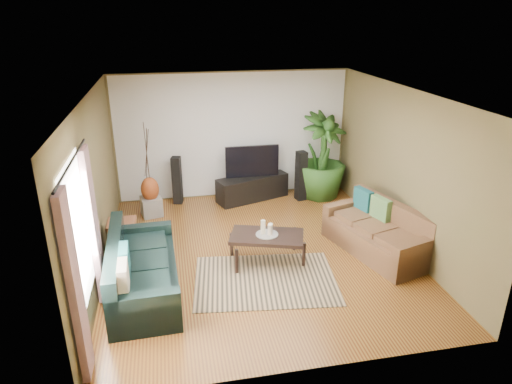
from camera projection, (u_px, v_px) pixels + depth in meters
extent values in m
plane|color=#8E5F24|center=(258.00, 253.00, 7.76)|extent=(5.50, 5.50, 0.00)
plane|color=white|center=(259.00, 94.00, 6.75)|extent=(5.50, 5.50, 0.00)
plane|color=brown|center=(233.00, 136.00, 9.76)|extent=(5.00, 0.00, 5.00)
plane|color=brown|center=(311.00, 268.00, 4.75)|extent=(5.00, 0.00, 5.00)
plane|color=brown|center=(95.00, 190.00, 6.80)|extent=(0.00, 5.50, 5.50)
plane|color=brown|center=(403.00, 169.00, 7.71)|extent=(0.00, 5.50, 5.50)
plane|color=white|center=(233.00, 136.00, 9.75)|extent=(4.90, 0.00, 4.90)
plane|color=white|center=(78.00, 235.00, 5.33)|extent=(0.00, 1.80, 1.80)
cube|color=gray|center=(75.00, 289.00, 4.75)|extent=(0.08, 0.35, 2.20)
cube|color=gray|center=(94.00, 227.00, 6.12)|extent=(0.08, 0.35, 2.20)
cylinder|color=black|center=(71.00, 162.00, 5.01)|extent=(0.03, 1.90, 0.03)
cube|color=black|center=(143.00, 265.00, 6.58)|extent=(1.00, 2.20, 0.85)
cube|color=brown|center=(377.00, 229.00, 7.67)|extent=(1.37, 2.08, 0.85)
cube|color=tan|center=(265.00, 280.00, 6.99)|extent=(2.32, 1.77, 0.01)
cube|color=black|center=(267.00, 248.00, 7.45)|extent=(1.31, 0.96, 0.48)
cylinder|color=gray|center=(267.00, 234.00, 7.35)|extent=(0.36, 0.36, 0.02)
cylinder|color=#EDE4C8|center=(263.00, 227.00, 7.32)|extent=(0.07, 0.07, 0.23)
cylinder|color=white|center=(270.00, 230.00, 7.29)|extent=(0.07, 0.07, 0.18)
cylinder|color=beige|center=(270.00, 228.00, 7.39)|extent=(0.07, 0.07, 0.15)
cube|color=black|center=(252.00, 188.00, 9.91)|extent=(1.63, 0.96, 0.52)
cube|color=black|center=(252.00, 161.00, 9.70)|extent=(1.15, 0.06, 0.68)
cube|color=black|center=(177.00, 180.00, 9.62)|extent=(0.23, 0.24, 1.02)
cube|color=black|center=(301.00, 176.00, 9.79)|extent=(0.23, 0.25, 1.08)
imported|color=#244E1A|center=(322.00, 156.00, 9.80)|extent=(1.41, 1.41, 1.86)
cylinder|color=black|center=(320.00, 191.00, 10.09)|extent=(0.34, 0.34, 0.27)
cube|color=gray|center=(152.00, 206.00, 9.14)|extent=(0.46, 0.46, 0.39)
ellipsoid|color=#9A421C|center=(150.00, 189.00, 9.00)|extent=(0.35, 0.35, 0.49)
cube|color=brown|center=(123.00, 235.00, 7.86)|extent=(0.48, 0.48, 0.50)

